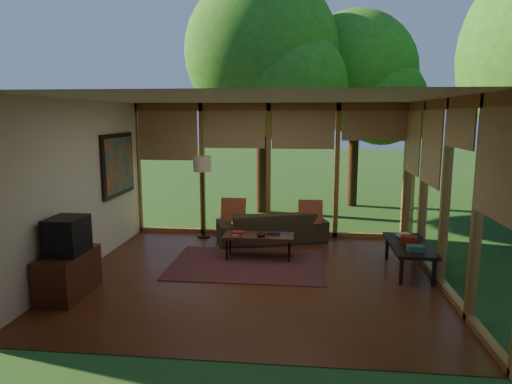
# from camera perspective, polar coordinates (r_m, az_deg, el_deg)

# --- Properties ---
(floor) EXTENTS (5.50, 5.50, 0.00)m
(floor) POSITION_cam_1_polar(r_m,az_deg,el_deg) (7.17, -0.13, -10.45)
(floor) COLOR #5D2C18
(floor) RESTS_ON ground
(ceiling) EXTENTS (5.50, 5.50, 0.00)m
(ceiling) POSITION_cam_1_polar(r_m,az_deg,el_deg) (6.74, -0.14, 11.65)
(ceiling) COLOR silver
(ceiling) RESTS_ON ground
(wall_left) EXTENTS (0.04, 5.00, 2.70)m
(wall_left) POSITION_cam_1_polar(r_m,az_deg,el_deg) (7.64, -21.11, 0.60)
(wall_left) COLOR silver
(wall_left) RESTS_ON ground
(wall_front) EXTENTS (5.50, 0.04, 2.70)m
(wall_front) POSITION_cam_1_polar(r_m,az_deg,el_deg) (4.40, -3.74, -5.00)
(wall_front) COLOR silver
(wall_front) RESTS_ON ground
(window_wall_back) EXTENTS (5.50, 0.12, 2.70)m
(window_wall_back) POSITION_cam_1_polar(r_m,az_deg,el_deg) (9.29, 1.57, 2.74)
(window_wall_back) COLOR #9C6430
(window_wall_back) RESTS_ON ground
(window_wall_right) EXTENTS (0.12, 5.00, 2.70)m
(window_wall_right) POSITION_cam_1_polar(r_m,az_deg,el_deg) (7.08, 22.58, -0.16)
(window_wall_right) COLOR #9C6430
(window_wall_right) RESTS_ON ground
(tree_nw) EXTENTS (3.78, 3.78, 5.87)m
(tree_nw) POSITION_cam_1_polar(r_m,az_deg,el_deg) (11.70, 0.73, 17.02)
(tree_nw) COLOR #3E2516
(tree_nw) RESTS_ON ground
(tree_ne) EXTENTS (3.20, 3.20, 5.18)m
(tree_ne) POSITION_cam_1_polar(r_m,az_deg,el_deg) (12.77, 12.36, 14.35)
(tree_ne) COLOR #3E2516
(tree_ne) RESTS_ON ground
(rug) EXTENTS (2.53, 1.79, 0.01)m
(rug) POSITION_cam_1_polar(r_m,az_deg,el_deg) (7.68, -1.07, -9.02)
(rug) COLOR maroon
(rug) RESTS_ON floor
(sofa) EXTENTS (2.25, 1.43, 0.61)m
(sofa) POSITION_cam_1_polar(r_m,az_deg,el_deg) (8.98, 1.97, -4.27)
(sofa) COLOR #3B301D
(sofa) RESTS_ON floor
(pillow_left) EXTENTS (0.47, 0.25, 0.49)m
(pillow_left) POSITION_cam_1_polar(r_m,az_deg,el_deg) (8.95, -2.84, -2.31)
(pillow_left) COLOR maroon
(pillow_left) RESTS_ON sofa
(pillow_right) EXTENTS (0.46, 0.25, 0.48)m
(pillow_right) POSITION_cam_1_polar(r_m,az_deg,el_deg) (8.84, 6.81, -2.54)
(pillow_right) COLOR maroon
(pillow_right) RESTS_ON sofa
(ct_book_lower) EXTENTS (0.22, 0.19, 0.03)m
(ct_book_lower) POSITION_cam_1_polar(r_m,az_deg,el_deg) (7.87, -2.25, -5.28)
(ct_book_lower) COLOR #B8ADA6
(ct_book_lower) RESTS_ON coffee_table
(ct_book_upper) EXTENTS (0.20, 0.16, 0.03)m
(ct_book_upper) POSITION_cam_1_polar(r_m,az_deg,el_deg) (7.86, -2.25, -5.06)
(ct_book_upper) COLOR maroon
(ct_book_upper) RESTS_ON coffee_table
(ct_book_side) EXTENTS (0.22, 0.17, 0.03)m
(ct_book_side) POSITION_cam_1_polar(r_m,az_deg,el_deg) (7.93, 2.20, -5.15)
(ct_book_side) COLOR black
(ct_book_side) RESTS_ON coffee_table
(ct_bowl) EXTENTS (0.16, 0.16, 0.07)m
(ct_bowl) POSITION_cam_1_polar(r_m,az_deg,el_deg) (7.77, 0.63, -5.31)
(ct_bowl) COLOR black
(ct_bowl) RESTS_ON coffee_table
(media_cabinet) EXTENTS (0.50, 1.00, 0.60)m
(media_cabinet) POSITION_cam_1_polar(r_m,az_deg,el_deg) (6.87, -22.40, -9.47)
(media_cabinet) COLOR #4A2314
(media_cabinet) RESTS_ON floor
(television) EXTENTS (0.45, 0.55, 0.50)m
(television) POSITION_cam_1_polar(r_m,az_deg,el_deg) (6.71, -22.55, -5.03)
(television) COLOR black
(television) RESTS_ON media_cabinet
(console_book_a) EXTENTS (0.24, 0.18, 0.09)m
(console_book_a) POSITION_cam_1_polar(r_m,az_deg,el_deg) (7.24, 19.30, -6.67)
(console_book_a) COLOR #32584F
(console_book_a) RESTS_ON side_console
(console_book_b) EXTENTS (0.29, 0.25, 0.11)m
(console_book_b) POSITION_cam_1_polar(r_m,az_deg,el_deg) (7.66, 18.56, -5.65)
(console_book_b) COLOR maroon
(console_book_b) RESTS_ON side_console
(console_book_c) EXTENTS (0.23, 0.20, 0.05)m
(console_book_c) POSITION_cam_1_polar(r_m,az_deg,el_deg) (8.05, 17.95, -5.10)
(console_book_c) COLOR #B8ADA6
(console_book_c) RESTS_ON side_console
(floor_lamp) EXTENTS (0.36, 0.36, 1.65)m
(floor_lamp) POSITION_cam_1_polar(r_m,az_deg,el_deg) (9.16, -6.72, 2.93)
(floor_lamp) COLOR black
(floor_lamp) RESTS_ON floor
(coffee_table) EXTENTS (1.20, 0.50, 0.43)m
(coffee_table) POSITION_cam_1_polar(r_m,az_deg,el_deg) (7.89, 0.34, -5.60)
(coffee_table) COLOR #4A2314
(coffee_table) RESTS_ON floor
(side_console) EXTENTS (0.60, 1.40, 0.46)m
(side_console) POSITION_cam_1_polar(r_m,az_deg,el_deg) (7.64, 18.60, -6.47)
(side_console) COLOR black
(side_console) RESTS_ON floor
(wall_painting) EXTENTS (0.06, 1.35, 1.15)m
(wall_painting) POSITION_cam_1_polar(r_m,az_deg,el_deg) (8.85, -16.85, 3.29)
(wall_painting) COLOR black
(wall_painting) RESTS_ON wall_left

